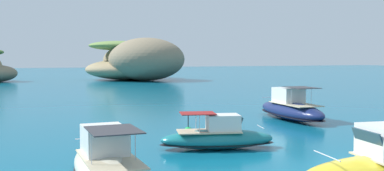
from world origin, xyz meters
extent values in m
plane|color=#0C5B7A|center=(0.00, 0.00, 0.00)|extent=(400.00, 400.00, 0.00)
ellipsoid|color=#84755B|center=(13.54, 82.49, 3.99)|extent=(14.31, 16.04, 7.98)
ellipsoid|color=#9E8966|center=(11.16, 77.91, 2.25)|extent=(24.83, 24.45, 4.50)
ellipsoid|color=#84755B|center=(13.78, 72.63, 4.48)|extent=(16.98, 16.66, 8.96)
ellipsoid|color=#9E8966|center=(15.14, 83.88, 2.93)|extent=(10.75, 10.39, 5.86)
ellipsoid|color=#84755B|center=(11.08, 82.74, 4.16)|extent=(8.23, 8.57, 8.31)
ellipsoid|color=olive|center=(9.42, 78.42, 7.39)|extent=(13.10, 11.91, 2.05)
ellipsoid|color=#19727A|center=(-3.61, 5.71, 0.51)|extent=(6.28, 3.39, 1.02)
ellipsoid|color=black|center=(-3.61, 5.71, 0.28)|extent=(6.40, 3.45, 0.12)
cube|color=#C6B793|center=(-4.04, 5.84, 0.95)|extent=(3.60, 2.38, 0.06)
cube|color=silver|center=(-3.32, 5.63, 1.40)|extent=(1.97, 1.68, 0.84)
cube|color=#2D4756|center=(-2.49, 5.39, 1.48)|extent=(0.52, 1.18, 0.45)
cylinder|color=silver|center=(-1.35, 5.07, 1.13)|extent=(0.38, 1.22, 0.04)
cube|color=maroon|center=(-4.62, 6.00, 1.91)|extent=(2.12, 1.85, 0.04)
cylinder|color=silver|center=(-4.44, 6.61, 1.43)|extent=(0.03, 0.03, 0.96)
cylinder|color=silver|center=(-4.79, 5.40, 1.43)|extent=(0.03, 0.03, 0.96)
cube|color=#2D4756|center=(-2.21, -3.19, 1.97)|extent=(0.53, 1.59, 0.60)
cylinder|color=silver|center=(-3.77, -2.91, 1.45)|extent=(0.33, 1.67, 0.04)
ellipsoid|color=navy|center=(6.54, 13.14, 0.69)|extent=(3.15, 8.34, 1.39)
ellipsoid|color=black|center=(6.54, 13.14, 0.38)|extent=(3.21, 8.51, 0.17)
cube|color=#C6B793|center=(6.49, 12.53, 1.28)|extent=(2.46, 4.65, 0.06)
cube|color=silver|center=(6.58, 13.55, 1.88)|extent=(1.91, 2.43, 1.14)
cube|color=#2D4756|center=(6.68, 14.71, 2.00)|extent=(1.61, 0.40, 0.61)
cylinder|color=silver|center=(6.82, 16.31, 1.46)|extent=(1.71, 0.18, 0.04)
cube|color=#333338|center=(6.42, 11.72, 2.59)|extent=(2.11, 2.60, 0.04)
cylinder|color=silver|center=(5.57, 11.79, 1.94)|extent=(0.03, 0.03, 1.31)
cylinder|color=silver|center=(7.27, 11.65, 1.94)|extent=(0.03, 0.03, 1.31)
ellipsoid|color=beige|center=(-10.42, 1.43, 0.62)|extent=(2.31, 7.33, 1.24)
cube|color=#C6B793|center=(-10.43, 0.88, 1.15)|extent=(1.93, 4.04, 0.06)
cube|color=silver|center=(-10.42, 1.79, 1.69)|extent=(1.57, 2.07, 1.02)
cube|color=#2D4756|center=(-10.40, 2.83, 1.79)|extent=(1.43, 0.26, 0.55)
cylinder|color=silver|center=(-10.38, 4.27, 1.33)|extent=(1.53, 0.06, 0.04)
cube|color=#333338|center=(-10.44, 0.15, 2.32)|extent=(1.74, 2.22, 0.04)
cylinder|color=silver|center=(-11.21, 0.16, 1.73)|extent=(0.03, 0.03, 1.17)
cylinder|color=silver|center=(-9.68, 0.14, 1.73)|extent=(0.03, 0.03, 1.17)
sphere|color=green|center=(-3.54, 9.80, 0.28)|extent=(0.56, 0.56, 0.56)
cylinder|color=black|center=(-3.54, 9.80, 0.78)|extent=(0.06, 0.06, 1.00)
cone|color=green|center=(-3.54, 9.80, 1.38)|extent=(0.20, 0.20, 0.20)
camera|label=1|loc=(-13.91, -14.60, 4.81)|focal=40.78mm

